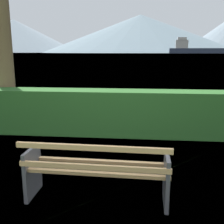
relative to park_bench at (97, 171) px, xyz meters
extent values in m
plane|color=#567A38|center=(0.00, 0.06, -0.43)|extent=(1400.00, 1400.00, 0.00)
plane|color=slate|center=(0.00, 308.06, -0.43)|extent=(620.00, 620.00, 0.00)
cube|color=tan|center=(0.00, -0.13, 0.02)|extent=(1.88, 0.12, 0.04)
cube|color=tan|center=(0.00, 0.06, 0.02)|extent=(1.88, 0.12, 0.04)
cube|color=tan|center=(0.01, 0.25, 0.02)|extent=(1.88, 0.12, 0.04)
cube|color=tan|center=(-0.01, -0.20, 0.14)|extent=(1.88, 0.10, 0.06)
cube|color=tan|center=(-0.01, -0.25, 0.40)|extent=(1.88, 0.10, 0.06)
cube|color=#4C4C51|center=(-0.90, 0.07, -0.09)|extent=(0.06, 0.51, 0.68)
cube|color=#4C4C51|center=(0.90, 0.02, -0.09)|extent=(0.06, 0.51, 0.68)
cube|color=#285B23|center=(0.00, 3.01, 0.10)|extent=(8.25, 0.70, 1.06)
cylinder|color=brown|center=(-2.92, 3.51, 2.31)|extent=(0.41, 0.41, 5.48)
cube|color=#2D384C|center=(68.91, 305.74, 2.34)|extent=(73.03, 15.43, 5.54)
cube|color=beige|center=(45.79, 307.66, 9.53)|extent=(13.71, 9.56, 8.86)
cube|color=silver|center=(45.79, 307.66, 15.35)|extent=(9.89, 10.18, 2.77)
cone|color=gray|center=(-282.90, 604.08, 35.69)|extent=(290.19, 290.19, 72.24)
cone|color=slate|center=(0.00, 530.06, 34.36)|extent=(365.73, 365.73, 69.59)
camera|label=1|loc=(0.53, -3.23, 1.51)|focal=43.35mm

